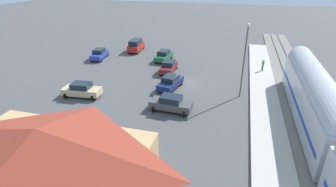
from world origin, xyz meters
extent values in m
plane|color=#4C4C4F|center=(0.00, 0.00, 0.00)|extent=(200.00, 200.00, 0.00)
cube|color=slate|center=(-14.00, 0.00, 0.09)|extent=(4.80, 70.00, 0.18)
cube|color=#59544C|center=(-14.72, 0.00, 0.24)|extent=(0.10, 70.00, 0.12)
cube|color=#59544C|center=(-13.28, 0.00, 0.24)|extent=(0.10, 70.00, 0.12)
cube|color=#B7B2A8|center=(-10.00, 0.00, 0.15)|extent=(3.20, 46.00, 0.30)
cube|color=#ADB2BC|center=(-14.00, 6.06, 2.15)|extent=(2.90, 19.56, 3.70)
cube|color=#19389E|center=(-12.54, 6.06, 1.85)|extent=(0.04, 17.99, 0.36)
cylinder|color=#ADB2BC|center=(-14.00, 6.06, 3.90)|extent=(2.75, 18.78, 2.76)
cube|color=tan|center=(4.00, 22.00, 1.99)|extent=(11.96, 7.91, 3.97)
pyramid|color=maroon|center=(4.00, 22.00, 4.83)|extent=(12.76, 8.71, 1.72)
cube|color=#4C3323|center=(4.00, 18.01, 1.05)|extent=(1.10, 0.08, 2.10)
cylinder|color=#333338|center=(-10.16, -7.21, 0.72)|extent=(0.22, 0.22, 0.85)
cylinder|color=green|center=(-10.16, -7.21, 1.46)|extent=(0.36, 0.36, 0.62)
sphere|color=tan|center=(-10.16, -7.21, 1.89)|extent=(0.24, 0.24, 0.24)
cube|color=#283D9E|center=(16.45, -6.95, 0.72)|extent=(2.48, 4.72, 0.76)
cube|color=#19232D|center=(16.45, -6.95, 1.42)|extent=(1.92, 2.37, 0.64)
cylinder|color=black|center=(15.41, -5.39, 0.34)|extent=(0.22, 0.68, 0.68)
cylinder|color=black|center=(17.00, -5.15, 0.34)|extent=(0.22, 0.68, 0.68)
cylinder|color=black|center=(15.91, -8.75, 0.34)|extent=(0.22, 0.68, 0.68)
cylinder|color=black|center=(17.49, -8.52, 0.34)|extent=(0.22, 0.68, 0.68)
cube|color=#47494F|center=(-0.15, 7.82, 0.72)|extent=(4.61, 2.13, 0.76)
cube|color=#19232D|center=(-0.15, 7.82, 1.42)|extent=(2.26, 1.76, 0.64)
cylinder|color=black|center=(-1.90, 7.13, 0.34)|extent=(0.22, 0.68, 0.68)
cylinder|color=black|center=(-1.80, 8.73, 0.34)|extent=(0.22, 0.68, 0.68)
cylinder|color=black|center=(1.49, 6.91, 0.34)|extent=(0.22, 0.68, 0.68)
cylinder|color=black|center=(1.60, 8.51, 0.34)|extent=(0.22, 0.68, 0.68)
cube|color=#236638|center=(5.53, -8.91, 0.72)|extent=(2.15, 4.62, 0.76)
cube|color=#19232D|center=(5.53, -8.91, 1.42)|extent=(1.76, 2.27, 0.64)
cylinder|color=black|center=(4.85, -7.16, 0.34)|extent=(0.22, 0.68, 0.68)
cylinder|color=black|center=(6.45, -7.27, 0.34)|extent=(0.22, 0.68, 0.68)
cylinder|color=black|center=(4.61, -10.55, 0.34)|extent=(0.22, 0.68, 0.68)
cylinder|color=black|center=(6.21, -10.66, 0.34)|extent=(0.22, 0.68, 0.68)
cube|color=#C6B284|center=(11.00, 7.21, 0.72)|extent=(4.65, 2.26, 0.76)
cube|color=#19232D|center=(11.00, 7.21, 1.42)|extent=(2.30, 1.82, 0.64)
cylinder|color=black|center=(12.62, 8.16, 0.34)|extent=(0.22, 0.68, 0.68)
cylinder|color=black|center=(12.77, 6.57, 0.34)|extent=(0.22, 0.68, 0.68)
cylinder|color=black|center=(9.23, 7.84, 0.34)|extent=(0.22, 0.68, 0.68)
cylinder|color=black|center=(9.39, 6.25, 0.34)|extent=(0.22, 0.68, 0.68)
cube|color=navy|center=(1.43, 2.11, 0.72)|extent=(2.61, 4.75, 0.76)
cube|color=#19232D|center=(1.43, 2.11, 1.42)|extent=(1.98, 2.41, 0.64)
cylinder|color=black|center=(0.95, 3.92, 0.34)|extent=(0.22, 0.68, 0.68)
cylinder|color=black|center=(2.52, 3.64, 0.34)|extent=(0.22, 0.68, 0.68)
cylinder|color=black|center=(0.34, 0.58, 0.34)|extent=(0.22, 0.68, 0.68)
cylinder|color=black|center=(1.92, 0.29, 0.34)|extent=(0.22, 0.68, 0.68)
cube|color=maroon|center=(3.27, -3.75, 0.72)|extent=(1.92, 4.53, 0.76)
cube|color=#19232D|center=(3.27, -3.75, 1.42)|extent=(1.66, 2.19, 0.64)
cylinder|color=black|center=(4.10, -5.44, 0.34)|extent=(0.22, 0.68, 0.68)
cylinder|color=black|center=(2.50, -5.46, 0.34)|extent=(0.22, 0.68, 0.68)
cylinder|color=black|center=(4.04, -2.04, 0.34)|extent=(0.22, 0.68, 0.68)
cylinder|color=black|center=(2.44, -2.07, 0.34)|extent=(0.22, 0.68, 0.68)
cube|color=red|center=(12.18, -13.15, 0.84)|extent=(2.34, 5.04, 1.00)
cube|color=#19232D|center=(12.17, -13.00, 1.78)|extent=(1.99, 3.56, 0.88)
cylinder|color=black|center=(13.19, -14.97, 0.34)|extent=(0.22, 0.68, 0.68)
cylinder|color=black|center=(11.48, -15.11, 0.34)|extent=(0.22, 0.68, 0.68)
cylinder|color=black|center=(12.89, -11.19, 0.34)|extent=(0.22, 0.68, 0.68)
cylinder|color=black|center=(11.18, -11.32, 0.34)|extent=(0.22, 0.68, 0.68)
cylinder|color=#515156|center=(-7.20, 2.11, 4.13)|extent=(0.16, 0.16, 8.27)
sphere|color=#EAE5C6|center=(-7.20, 2.11, 8.45)|extent=(0.44, 0.44, 0.44)
camera|label=1|loc=(-6.53, 32.11, 13.67)|focal=28.24mm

